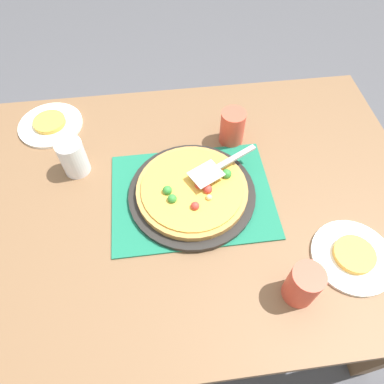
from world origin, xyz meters
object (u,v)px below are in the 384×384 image
pizza (192,190)px  cup_far (303,285)px  served_slice_right (49,122)px  plate_near_left (352,256)px  cup_near (232,127)px  cup_corner (73,157)px  plate_far_right (51,125)px  pizza_server (219,167)px  pizza_pan (192,193)px  served_slice_left (354,254)px

pizza → cup_far: cup_far is taller
pizza → served_slice_right: pizza is taller
cup_far → plate_near_left: bearing=23.5°
cup_near → cup_far: 0.55m
plate_near_left → cup_far: cup_far is taller
pizza → cup_corner: (-0.35, 0.15, 0.03)m
served_slice_right → cup_far: size_ratio=0.92×
cup_corner → cup_near: bearing=7.4°
plate_far_right → pizza_server: (0.54, -0.31, 0.07)m
cup_corner → pizza_server: cup_corner is taller
served_slice_right → cup_corner: size_ratio=0.92×
plate_far_right → served_slice_right: bearing=0.0°
cup_corner → pizza_server: (0.43, -0.10, 0.01)m
cup_near → served_slice_right: bearing=166.6°
pizza_pan → plate_near_left: pizza_pan is taller
plate_near_left → served_slice_left: served_slice_left is taller
pizza → plate_far_right: pizza is taller
plate_far_right → served_slice_left: size_ratio=2.00×
served_slice_left → pizza_server: size_ratio=0.49×
pizza_pan → cup_near: (0.16, 0.21, 0.05)m
pizza_pan → pizza_server: (0.09, 0.05, 0.06)m
served_slice_right → cup_near: 0.63m
pizza_pan → cup_near: 0.27m
pizza → cup_far: (0.23, -0.33, 0.03)m
cup_near → served_slice_left: bearing=-62.3°
cup_corner → cup_far: bearing=-39.6°
pizza_pan → plate_far_right: size_ratio=1.73×
plate_far_right → cup_far: bearing=-45.2°
cup_near → plate_near_left: bearing=-62.3°
plate_far_right → pizza_server: pizza_server is taller
served_slice_left → cup_near: bearing=117.7°
served_slice_right → plate_far_right: bearing=0.0°
plate_far_right → cup_near: size_ratio=1.83×
pizza_pan → pizza_server: size_ratio=1.70×
served_slice_left → served_slice_right: 1.05m
cup_corner → pizza_pan: bearing=-22.8°
pizza_pan → pizza_server: bearing=28.1°
cup_corner → pizza: bearing=-22.8°
cup_near → cup_corner: bearing=-172.6°
cup_near → cup_far: bearing=-82.8°
plate_near_left → plate_far_right: bearing=144.6°
cup_corner → pizza_server: size_ratio=0.54×
pizza_pan → cup_far: (0.23, -0.33, 0.05)m
plate_near_left → cup_corner: cup_corner is taller
pizza → served_slice_left: size_ratio=3.00×
pizza → plate_near_left: 0.48m
cup_far → cup_corner: same height
served_slice_right → cup_corner: (0.11, -0.21, 0.04)m
plate_far_right → served_slice_right: 0.01m
pizza → pizza_server: pizza_server is taller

